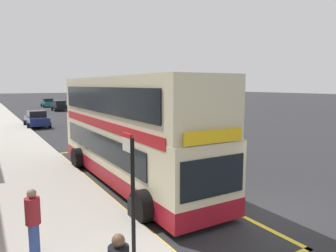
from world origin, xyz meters
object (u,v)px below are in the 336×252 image
(parked_car_navy_kerbside, at_px, (37,119))
(parked_car_black_distant, at_px, (60,106))
(bus_stop_sign, at_px, (131,191))
(parked_car_teal_behind, at_px, (48,103))
(double_decker_bus, at_px, (128,133))
(parked_car_teal_far, at_px, (108,113))
(pedestrian_waiting_near_sign, at_px, (33,220))

(parked_car_navy_kerbside, height_order, parked_car_black_distant, same)
(bus_stop_sign, xyz_separation_m, parked_car_teal_behind, (8.08, 55.52, -1.03))
(parked_car_teal_behind, relative_size, parked_car_black_distant, 1.00)
(double_decker_bus, distance_m, parked_car_teal_far, 23.63)
(parked_car_black_distant, bearing_deg, double_decker_bus, -98.29)
(parked_car_black_distant, bearing_deg, pedestrian_waiting_near_sign, -103.09)
(double_decker_bus, bearing_deg, parked_car_teal_far, 71.95)
(bus_stop_sign, xyz_separation_m, pedestrian_waiting_near_sign, (-1.80, 1.50, -0.82))
(parked_car_navy_kerbside, bearing_deg, double_decker_bus, -86.38)
(parked_car_navy_kerbside, distance_m, parked_car_teal_far, 8.28)
(parked_car_navy_kerbside, xyz_separation_m, parked_car_teal_behind, (6.16, 29.02, 0.00))
(parked_car_teal_behind, bearing_deg, parked_car_black_distant, -89.92)
(parked_car_navy_kerbside, bearing_deg, parked_car_teal_behind, 79.64)
(parked_car_teal_far, bearing_deg, parked_car_black_distant, -84.28)
(parked_car_black_distant, bearing_deg, parked_car_teal_behind, 89.36)
(bus_stop_sign, height_order, parked_car_teal_behind, bus_stop_sign)
(parked_car_teal_far, distance_m, pedestrian_waiting_near_sign, 29.50)
(bus_stop_sign, height_order, parked_car_teal_far, bus_stop_sign)
(pedestrian_waiting_near_sign, bearing_deg, parked_car_teal_behind, 79.64)
(double_decker_bus, distance_m, parked_car_teal_behind, 49.70)
(parked_car_black_distant, bearing_deg, parked_car_navy_kerbside, -108.47)
(bus_stop_sign, distance_m, pedestrian_waiting_near_sign, 2.48)
(bus_stop_sign, xyz_separation_m, parked_car_black_distant, (8.04, 45.30, -1.03))
(double_decker_bus, xyz_separation_m, parked_car_teal_behind, (5.44, 49.39, -1.27))
(parked_car_teal_behind, distance_m, parked_car_black_distant, 10.23)
(parked_car_navy_kerbside, height_order, parked_car_teal_far, same)
(parked_car_teal_behind, height_order, parked_car_black_distant, same)
(bus_stop_sign, relative_size, parked_car_black_distant, 0.69)
(parked_car_navy_kerbside, relative_size, parked_car_black_distant, 1.00)
(double_decker_bus, relative_size, parked_car_teal_behind, 2.70)
(bus_stop_sign, relative_size, parked_car_teal_far, 0.69)
(double_decker_bus, relative_size, bus_stop_sign, 3.89)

